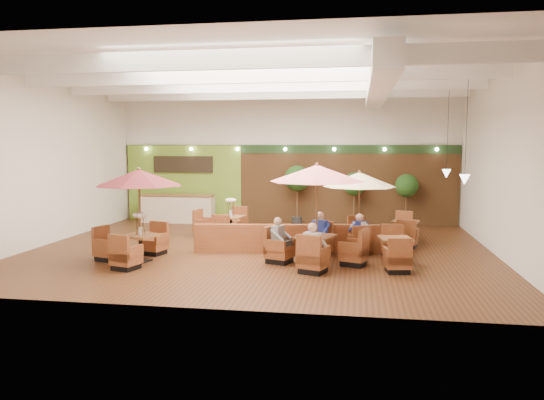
% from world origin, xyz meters
% --- Properties ---
extents(room, '(14.04, 14.00, 5.52)m').
position_xyz_m(room, '(0.25, 1.22, 3.63)').
color(room, '#381E0F').
rests_on(room, ground).
extents(service_counter, '(3.00, 0.75, 1.18)m').
position_xyz_m(service_counter, '(-4.40, 5.10, 0.58)').
color(service_counter, beige).
rests_on(service_counter, ground).
extents(booth_divider, '(6.22, 1.01, 0.87)m').
position_xyz_m(booth_divider, '(1.23, -0.32, 0.43)').
color(booth_divider, brown).
rests_on(booth_divider, ground).
extents(table_0, '(2.56, 2.69, 2.62)m').
position_xyz_m(table_0, '(-3.02, -2.16, 1.87)').
color(table_0, brown).
rests_on(table_0, ground).
extents(table_1, '(2.86, 2.86, 2.76)m').
position_xyz_m(table_1, '(1.88, -1.71, 1.87)').
color(table_1, brown).
rests_on(table_1, ground).
extents(table_2, '(2.39, 2.53, 2.45)m').
position_xyz_m(table_2, '(2.95, 0.68, 1.77)').
color(table_2, brown).
rests_on(table_2, ground).
extents(table_3, '(1.83, 2.65, 1.54)m').
position_xyz_m(table_3, '(-1.65, 1.98, 0.45)').
color(table_3, brown).
rests_on(table_3, ground).
extents(table_4, '(0.95, 2.56, 0.93)m').
position_xyz_m(table_4, '(3.99, -1.41, 0.36)').
color(table_4, brown).
rests_on(table_4, ground).
extents(table_5, '(1.00, 2.55, 0.91)m').
position_xyz_m(table_5, '(4.54, 1.98, 0.35)').
color(table_5, brown).
rests_on(table_5, ground).
extents(topiary_0, '(1.03, 1.03, 2.40)m').
position_xyz_m(topiary_0, '(0.55, 5.30, 1.79)').
color(topiary_0, black).
rests_on(topiary_0, ground).
extents(topiary_1, '(0.92, 0.92, 2.15)m').
position_xyz_m(topiary_1, '(2.84, 5.30, 1.60)').
color(topiary_1, black).
rests_on(topiary_1, ground).
extents(topiary_2, '(0.90, 0.90, 2.10)m').
position_xyz_m(topiary_2, '(4.85, 5.30, 1.56)').
color(topiary_2, black).
rests_on(topiary_2, ground).
extents(diner_0, '(0.46, 0.43, 0.84)m').
position_xyz_m(diner_0, '(1.88, -2.72, 0.77)').
color(diner_0, silver).
rests_on(diner_0, ground).
extents(diner_1, '(0.47, 0.43, 0.85)m').
position_xyz_m(diner_1, '(1.88, -0.70, 0.78)').
color(diner_1, '#233598').
rests_on(diner_1, ground).
extents(diner_2, '(0.41, 0.44, 0.80)m').
position_xyz_m(diner_2, '(0.87, -1.71, 0.76)').
color(diner_2, gray).
rests_on(diner_2, ground).
extents(diner_3, '(0.43, 0.41, 0.76)m').
position_xyz_m(diner_3, '(3.01, -0.21, 0.75)').
color(diner_3, '#233598').
rests_on(diner_3, ground).
extents(diner_4, '(0.40, 0.34, 0.75)m').
position_xyz_m(diner_4, '(3.01, -0.21, 0.74)').
color(diner_4, silver).
rests_on(diner_4, ground).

